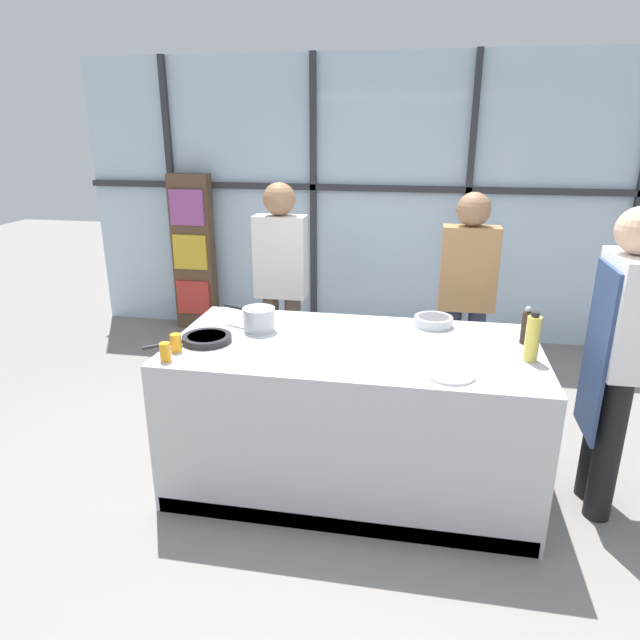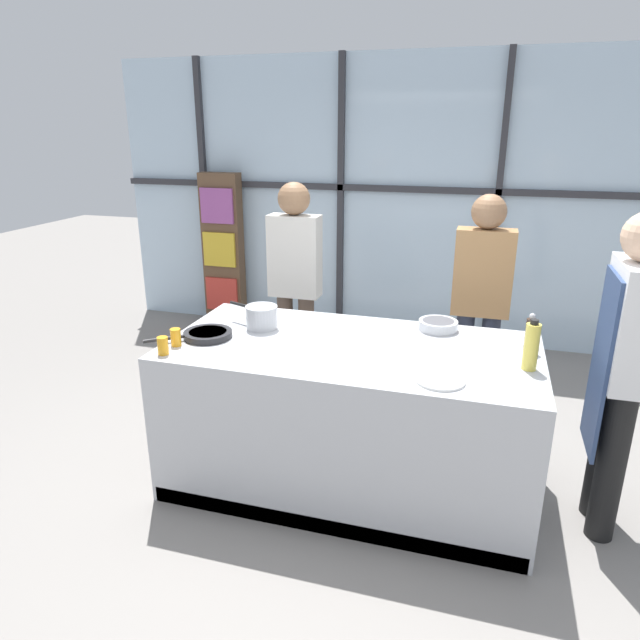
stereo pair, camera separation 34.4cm
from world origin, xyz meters
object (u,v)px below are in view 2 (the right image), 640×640
at_px(frying_pan, 207,334).
at_px(saucepan, 261,316).
at_px(mixing_bowl, 438,325).
at_px(juice_glass_far, 176,337).
at_px(white_plate, 440,380).
at_px(pepper_grinder, 530,334).
at_px(juice_glass_near, 163,346).
at_px(oil_bottle, 531,346).
at_px(spectator_far_left, 295,277).
at_px(chef, 624,360).
at_px(spectator_center_left, 481,296).

xyz_separation_m(frying_pan, saucepan, (0.25, 0.26, 0.06)).
height_order(mixing_bowl, juice_glass_far, juice_glass_far).
xyz_separation_m(frying_pan, white_plate, (1.41, -0.23, -0.01)).
distance_m(white_plate, pepper_grinder, 0.71).
bearing_deg(white_plate, juice_glass_near, -177.00).
bearing_deg(pepper_grinder, white_plate, -128.79).
xyz_separation_m(oil_bottle, pepper_grinder, (0.01, 0.26, -0.03)).
bearing_deg(pepper_grinder, mixing_bowl, 157.77).
bearing_deg(oil_bottle, pepper_grinder, 87.83).
distance_m(spectator_far_left, pepper_grinder, 1.88).
relative_size(white_plate, juice_glass_near, 2.43).
bearing_deg(saucepan, white_plate, -22.69).
distance_m(white_plate, mixing_bowl, 0.77).
distance_m(white_plate, juice_glass_near, 1.52).
height_order(white_plate, pepper_grinder, pepper_grinder).
xyz_separation_m(juice_glass_near, juice_glass_far, (0.00, 0.14, 0.00)).
height_order(chef, spectator_far_left, chef).
bearing_deg(spectator_center_left, frying_pan, 36.53).
relative_size(spectator_far_left, juice_glass_near, 16.92).
distance_m(spectator_far_left, mixing_bowl, 1.32).
bearing_deg(chef, mixing_bowl, 66.89).
distance_m(chef, pepper_grinder, 0.49).
xyz_separation_m(chef, mixing_bowl, (-0.97, 0.42, -0.05)).
distance_m(mixing_bowl, pepper_grinder, 0.57).
distance_m(chef, saucepan, 2.05).
bearing_deg(mixing_bowl, frying_pan, -157.99).
distance_m(saucepan, pepper_grinder, 1.60).
xyz_separation_m(spectator_center_left, oil_bottle, (0.28, -1.10, 0.07)).
xyz_separation_m(spectator_center_left, saucepan, (-1.31, -0.91, 0.01)).
bearing_deg(spectator_center_left, juice_glass_near, 41.25).
height_order(chef, spectator_center_left, chef).
xyz_separation_m(spectator_far_left, saucepan, (0.09, -0.91, -0.02)).
distance_m(saucepan, juice_glass_near, 0.67).
height_order(frying_pan, juice_glass_near, juice_glass_near).
bearing_deg(spectator_center_left, juice_glass_far, 38.43).
xyz_separation_m(white_plate, oil_bottle, (0.43, 0.29, 0.12)).
height_order(frying_pan, pepper_grinder, pepper_grinder).
relative_size(spectator_center_left, juice_glass_near, 16.51).
bearing_deg(frying_pan, spectator_center_left, 36.53).
height_order(spectator_center_left, juice_glass_far, spectator_center_left).
bearing_deg(chef, juice_glass_far, 96.87).
bearing_deg(frying_pan, chef, 3.01).
bearing_deg(spectator_far_left, pepper_grinder, 153.52).
relative_size(saucepan, oil_bottle, 1.30).
bearing_deg(juice_glass_near, saucepan, 57.27).
height_order(frying_pan, oil_bottle, oil_bottle).
height_order(frying_pan, saucepan, saucepan).
relative_size(chef, oil_bottle, 6.38).
distance_m(chef, spectator_far_left, 2.37).
height_order(saucepan, mixing_bowl, saucepan).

